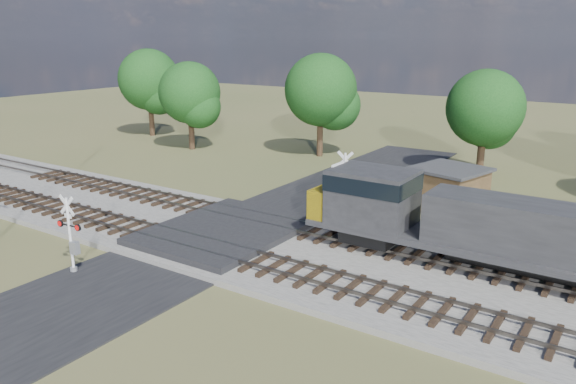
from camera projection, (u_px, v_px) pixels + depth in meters
The scene contains 10 objects.
ground at pixel (220, 240), 30.37m from camera, with size 160.00×160.00×0.00m, color #4D552D.
ballast_bed at pixel (396, 277), 25.39m from camera, with size 140.00×10.00×0.30m, color gray.
road at pixel (220, 240), 30.36m from camera, with size 7.00×60.00×0.08m, color black.
crossing_panel at pixel (225, 232), 30.69m from camera, with size 7.00×9.00×0.62m, color #262628.
track_near at pixel (242, 257), 26.99m from camera, with size 140.00×2.60×0.33m.
track_far at pixel (298, 229), 31.00m from camera, with size 140.00×2.60×0.33m.
crossing_signal_near at pixel (72, 241), 25.82m from camera, with size 1.52×0.33×3.76m.
crossing_signal_far at pixel (343, 189), 34.12m from camera, with size 1.62×0.45×4.06m.
equipment_shed at pixel (448, 189), 35.28m from camera, with size 4.95×4.95×2.77m.
treeline at pixel (558, 101), 38.45m from camera, with size 80.13×11.19×10.99m.
Camera 1 is at (18.92, -21.69, 10.70)m, focal length 35.00 mm.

